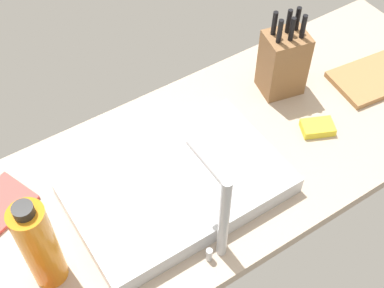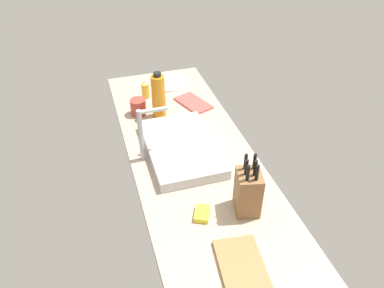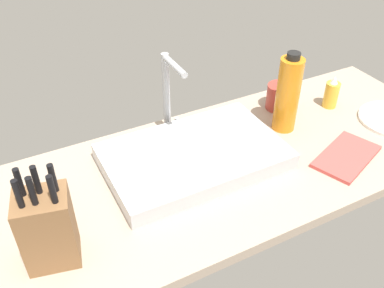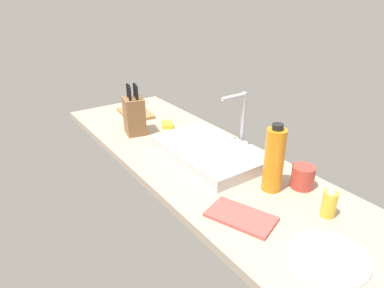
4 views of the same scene
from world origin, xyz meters
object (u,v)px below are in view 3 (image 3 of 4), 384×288
(water_bottle, at_px, (288,94))
(dish_sponge, at_px, (45,201))
(sink_basin, at_px, (194,156))
(faucet, at_px, (169,89))
(knife_block, at_px, (48,228))
(soap_bottle, at_px, (331,94))
(coffee_mug, at_px, (279,97))
(dish_towel, at_px, (346,156))

(water_bottle, height_order, dish_sponge, water_bottle)
(sink_basin, bearing_deg, water_bottle, 4.69)
(faucet, height_order, dish_sponge, faucet)
(knife_block, xyz_separation_m, soap_bottle, (1.06, 0.22, -0.05))
(faucet, bearing_deg, knife_block, -143.77)
(knife_block, distance_m, coffee_mug, 0.94)
(sink_basin, xyz_separation_m, dish_towel, (0.44, -0.20, -0.02))
(sink_basin, relative_size, faucet, 1.89)
(water_bottle, bearing_deg, knife_block, -166.96)
(soap_bottle, relative_size, dish_sponge, 1.38)
(soap_bottle, bearing_deg, faucet, 168.75)
(knife_block, distance_m, dish_towel, 0.91)
(water_bottle, distance_m, coffee_mug, 0.15)
(faucet, height_order, coffee_mug, faucet)
(dish_towel, bearing_deg, dish_sponge, 165.36)
(knife_block, distance_m, soap_bottle, 1.09)
(soap_bottle, xyz_separation_m, water_bottle, (-0.24, -0.03, 0.08))
(water_bottle, height_order, dish_towel, water_bottle)
(sink_basin, xyz_separation_m, water_bottle, (0.36, 0.03, 0.11))
(water_bottle, height_order, coffee_mug, water_bottle)
(sink_basin, distance_m, faucet, 0.23)
(faucet, bearing_deg, dish_sponge, -161.67)
(water_bottle, bearing_deg, sink_basin, -175.31)
(soap_bottle, relative_size, coffee_mug, 1.33)
(knife_block, relative_size, soap_bottle, 2.19)
(soap_bottle, relative_size, water_bottle, 0.44)
(knife_block, relative_size, water_bottle, 0.97)
(soap_bottle, distance_m, water_bottle, 0.25)
(sink_basin, height_order, knife_block, knife_block)
(water_bottle, bearing_deg, soap_bottle, 7.93)
(knife_block, xyz_separation_m, dish_sponge, (0.02, 0.19, -0.09))
(soap_bottle, height_order, dish_towel, soap_bottle)
(dish_sponge, bearing_deg, coffee_mug, 7.17)
(faucet, height_order, dish_towel, faucet)
(sink_basin, height_order, dish_sponge, sink_basin)
(faucet, bearing_deg, dish_towel, -41.26)
(sink_basin, height_order, water_bottle, water_bottle)
(sink_basin, height_order, faucet, faucet)
(sink_basin, distance_m, dish_sponge, 0.45)
(water_bottle, xyz_separation_m, coffee_mug, (0.06, 0.11, -0.09))
(sink_basin, bearing_deg, coffee_mug, 18.45)
(knife_block, bearing_deg, sink_basin, 31.90)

